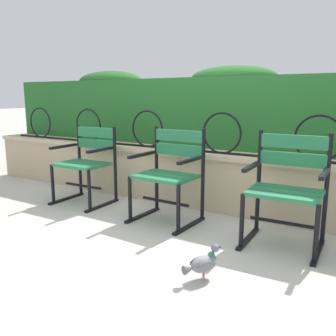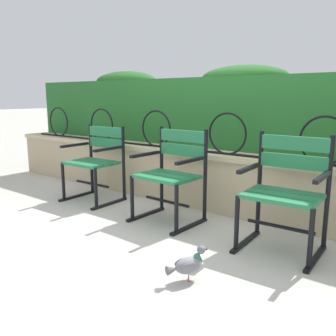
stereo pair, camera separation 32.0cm
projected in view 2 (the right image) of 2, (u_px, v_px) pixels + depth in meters
The scene contains 8 objects.
ground_plane at pixel (161, 230), 3.24m from camera, with size 60.00×60.00×0.00m, color #BCB7AD.
stone_wall at pixel (212, 180), 3.85m from camera, with size 6.47×0.41×0.60m.
iron_arch_fence at pixel (192, 134), 3.83m from camera, with size 5.95×0.02×0.42m.
hedge_row at pixel (236, 109), 4.12m from camera, with size 6.34×0.69×0.91m.
park_chair_left at pixel (96, 160), 4.12m from camera, with size 0.59×0.54×0.84m.
park_chair_centre at pixel (172, 172), 3.43m from camera, with size 0.60×0.54×0.88m.
park_chair_right at pixel (286, 190), 2.77m from camera, with size 0.61×0.55×0.89m.
pigeon_near_chairs at pixel (188, 264), 2.33m from camera, with size 0.18×0.27×0.22m.
Camera 2 is at (1.93, -2.39, 1.17)m, focal length 38.84 mm.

